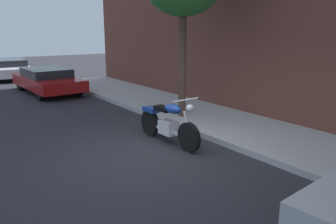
{
  "coord_description": "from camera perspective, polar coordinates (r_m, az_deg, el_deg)",
  "views": [
    {
      "loc": [
        5.68,
        -3.74,
        2.6
      ],
      "look_at": [
        -0.43,
        0.63,
        0.75
      ],
      "focal_mm": 35.76,
      "sensor_mm": 36.0,
      "label": 1
    }
  ],
  "objects": [
    {
      "name": "ground_plane",
      "position": [
        7.28,
        -2.08,
        -7.1
      ],
      "size": [
        60.0,
        60.0,
        0.0
      ],
      "primitive_type": "plane",
      "color": "#28282D"
    },
    {
      "name": "parked_car_red",
      "position": [
        15.07,
        -19.85,
        5.19
      ],
      "size": [
        4.32,
        1.97,
        1.03
      ],
      "color": "black",
      "rests_on": "ground"
    },
    {
      "name": "motorcycle",
      "position": [
        7.81,
        0.02,
        -1.9
      ],
      "size": [
        2.15,
        0.7,
        1.16
      ],
      "color": "black",
      "rests_on": "ground"
    },
    {
      "name": "sidewalk",
      "position": [
        9.01,
        12.83,
        -2.85
      ],
      "size": [
        21.96,
        2.53,
        0.14
      ],
      "primitive_type": "cube",
      "color": "#ABABAB",
      "rests_on": "ground"
    },
    {
      "name": "parked_car_white",
      "position": [
        20.55,
        -25.28,
        6.78
      ],
      "size": [
        4.4,
        1.98,
        1.03
      ],
      "color": "black",
      "rests_on": "ground"
    }
  ]
}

